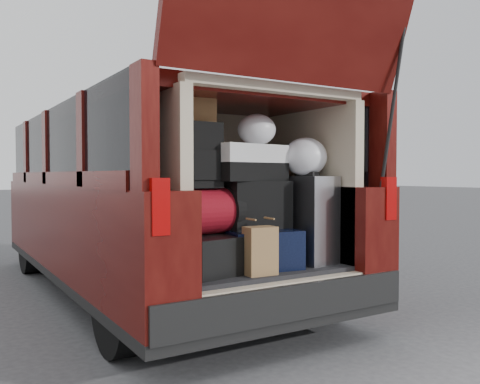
% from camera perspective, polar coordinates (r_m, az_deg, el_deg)
% --- Properties ---
extents(ground, '(80.00, 80.00, 0.00)m').
position_cam_1_polar(ground, '(3.58, 2.27, -17.37)').
color(ground, '#3B3B3D').
rests_on(ground, ground).
extents(minivan, '(1.90, 5.35, 2.77)m').
position_cam_1_polar(minivan, '(5.04, -9.58, -1.20)').
color(minivan, black).
rests_on(minivan, ground).
extents(load_floor, '(1.24, 1.05, 0.55)m').
position_cam_1_polar(load_floor, '(3.73, -0.14, -12.19)').
color(load_floor, black).
rests_on(load_floor, ground).
extents(black_hardshell, '(0.55, 0.68, 0.24)m').
position_cam_1_polar(black_hardshell, '(3.38, -4.45, -6.80)').
color(black_hardshell, black).
rests_on(black_hardshell, load_floor).
extents(navy_hardshell, '(0.57, 0.67, 0.26)m').
position_cam_1_polar(navy_hardshell, '(3.57, 1.53, -6.17)').
color(navy_hardshell, black).
rests_on(navy_hardshell, load_floor).
extents(silver_roller, '(0.30, 0.44, 0.63)m').
position_cam_1_polar(silver_roller, '(3.71, 7.47, -3.05)').
color(silver_roller, silver).
rests_on(silver_roller, load_floor).
extents(kraft_bag, '(0.21, 0.14, 0.31)m').
position_cam_1_polar(kraft_bag, '(3.24, 2.28, -6.61)').
color(kraft_bag, '#A27749').
rests_on(kraft_bag, load_floor).
extents(red_duffel, '(0.50, 0.36, 0.31)m').
position_cam_1_polar(red_duffel, '(3.34, -4.22, -2.16)').
color(red_duffel, maroon).
rests_on(red_duffel, black_hardshell).
extents(black_soft_case, '(0.46, 0.28, 0.33)m').
position_cam_1_polar(black_soft_case, '(3.54, 1.69, -1.42)').
color(black_soft_case, black).
rests_on(black_soft_case, navy_hardshell).
extents(backpack, '(0.31, 0.20, 0.42)m').
position_cam_1_polar(backpack, '(3.30, -4.84, 4.13)').
color(backpack, black).
rests_on(backpack, red_duffel).
extents(twotone_duffel, '(0.61, 0.39, 0.25)m').
position_cam_1_polar(twotone_duffel, '(3.52, 0.72, 3.30)').
color(twotone_duffel, white).
rests_on(twotone_duffel, black_soft_case).
extents(grocery_sack_lower, '(0.24, 0.20, 0.21)m').
position_cam_1_polar(grocery_sack_lower, '(3.38, -5.07, 9.45)').
color(grocery_sack_lower, brown).
rests_on(grocery_sack_lower, backpack).
extents(plastic_bag_center, '(0.32, 0.31, 0.22)m').
position_cam_1_polar(plastic_bag_center, '(3.61, 1.89, 7.02)').
color(plastic_bag_center, white).
rests_on(plastic_bag_center, twotone_duffel).
extents(plastic_bag_right, '(0.36, 0.35, 0.28)m').
position_cam_1_polar(plastic_bag_right, '(3.72, 7.35, 3.94)').
color(plastic_bag_right, white).
rests_on(plastic_bag_right, silver_roller).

